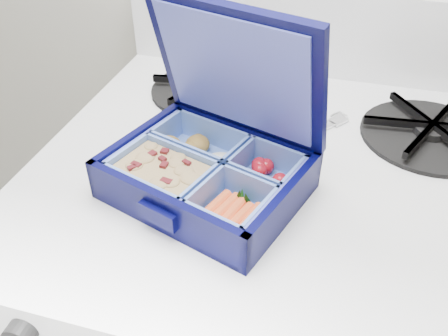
% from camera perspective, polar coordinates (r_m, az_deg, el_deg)
% --- Properties ---
extents(bento_box, '(0.26, 0.23, 0.05)m').
position_cam_1_polar(bento_box, '(0.57, -2.12, -0.82)').
color(bento_box, '#030435').
rests_on(bento_box, stove).
extents(burner_grate, '(0.21, 0.21, 0.03)m').
position_cam_1_polar(burner_grate, '(0.74, 23.69, 4.32)').
color(burner_grate, black).
rests_on(burner_grate, stove).
extents(burner_grate_rear, '(0.21, 0.21, 0.02)m').
position_cam_1_polar(burner_grate_rear, '(0.79, -2.12, 9.83)').
color(burner_grate_rear, black).
rests_on(burner_grate_rear, stove).
extents(fork, '(0.12, 0.15, 0.01)m').
position_cam_1_polar(fork, '(0.68, 9.08, 3.40)').
color(fork, silver).
rests_on(fork, stove).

